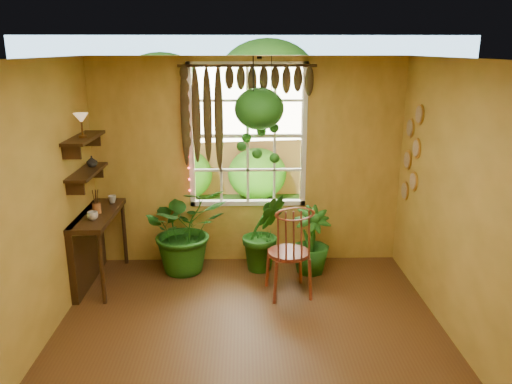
# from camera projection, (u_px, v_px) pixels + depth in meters

# --- Properties ---
(floor) EXTENTS (4.50, 4.50, 0.00)m
(floor) POSITION_uv_depth(u_px,v_px,m) (251.00, 356.00, 4.69)
(floor) COLOR #563518
(floor) RESTS_ON ground
(ceiling) EXTENTS (4.50, 4.50, 0.00)m
(ceiling) POSITION_uv_depth(u_px,v_px,m) (249.00, 59.00, 3.94)
(ceiling) COLOR silver
(ceiling) RESTS_ON wall_back
(wall_back) EXTENTS (4.00, 0.00, 4.00)m
(wall_back) POSITION_uv_depth(u_px,v_px,m) (248.00, 163.00, 6.48)
(wall_back) COLOR gold
(wall_back) RESTS_ON floor
(wall_left) EXTENTS (0.00, 4.50, 4.50)m
(wall_left) POSITION_uv_depth(u_px,v_px,m) (17.00, 222.00, 4.27)
(wall_left) COLOR gold
(wall_left) RESTS_ON floor
(wall_right) EXTENTS (0.00, 4.50, 4.50)m
(wall_right) POSITION_uv_depth(u_px,v_px,m) (478.00, 219.00, 4.37)
(wall_right) COLOR gold
(wall_right) RESTS_ON floor
(window) EXTENTS (1.52, 0.10, 1.86)m
(window) POSITION_uv_depth(u_px,v_px,m) (248.00, 136.00, 6.41)
(window) COLOR white
(window) RESTS_ON wall_back
(valance_vine) EXTENTS (1.70, 0.12, 1.10)m
(valance_vine) POSITION_uv_depth(u_px,v_px,m) (241.00, 91.00, 6.13)
(valance_vine) COLOR #36220E
(valance_vine) RESTS_ON window
(string_lights) EXTENTS (0.03, 0.03, 1.54)m
(string_lights) POSITION_uv_depth(u_px,v_px,m) (188.00, 133.00, 6.29)
(string_lights) COLOR #FF2633
(string_lights) RESTS_ON window
(wall_plates) EXTENTS (0.04, 0.32, 1.10)m
(wall_plates) POSITION_uv_depth(u_px,v_px,m) (411.00, 154.00, 6.03)
(wall_plates) COLOR #FBF4CD
(wall_plates) RESTS_ON wall_right
(counter_ledge) EXTENTS (0.40, 1.20, 0.90)m
(counter_ledge) POSITION_uv_depth(u_px,v_px,m) (91.00, 240.00, 6.03)
(counter_ledge) COLOR #36220E
(counter_ledge) RESTS_ON floor
(shelf_lower) EXTENTS (0.25, 0.90, 0.04)m
(shelf_lower) POSITION_uv_depth(u_px,v_px,m) (87.00, 172.00, 5.80)
(shelf_lower) COLOR #36220E
(shelf_lower) RESTS_ON wall_left
(shelf_upper) EXTENTS (0.25, 0.90, 0.04)m
(shelf_upper) POSITION_uv_depth(u_px,v_px,m) (84.00, 138.00, 5.69)
(shelf_upper) COLOR #36220E
(shelf_upper) RESTS_ON wall_left
(backyard) EXTENTS (14.00, 10.00, 12.00)m
(backyard) POSITION_uv_depth(u_px,v_px,m) (257.00, 119.00, 10.94)
(backyard) COLOR #1F5317
(backyard) RESTS_ON ground
(windsor_chair) EXTENTS (0.56, 0.58, 1.30)m
(windsor_chair) POSITION_uv_depth(u_px,v_px,m) (289.00, 265.00, 5.77)
(windsor_chair) COLOR brown
(windsor_chair) RESTS_ON floor
(potted_plant_left) EXTENTS (1.28, 1.20, 1.15)m
(potted_plant_left) POSITION_uv_depth(u_px,v_px,m) (185.00, 229.00, 6.35)
(potted_plant_left) COLOR #165115
(potted_plant_left) RESTS_ON floor
(potted_plant_mid) EXTENTS (0.66, 0.58, 1.03)m
(potted_plant_mid) POSITION_uv_depth(u_px,v_px,m) (264.00, 232.00, 6.39)
(potted_plant_mid) COLOR #165115
(potted_plant_mid) RESTS_ON floor
(potted_plant_right) EXTENTS (0.57, 0.57, 0.86)m
(potted_plant_right) POSITION_uv_depth(u_px,v_px,m) (311.00, 241.00, 6.34)
(potted_plant_right) COLOR #165115
(potted_plant_right) RESTS_ON floor
(hanging_basket) EXTENTS (0.60, 0.60, 1.29)m
(hanging_basket) POSITION_uv_depth(u_px,v_px,m) (259.00, 116.00, 6.07)
(hanging_basket) COLOR black
(hanging_basket) RESTS_ON ceiling
(cup_a) EXTENTS (0.15, 0.15, 0.10)m
(cup_a) POSITION_uv_depth(u_px,v_px,m) (93.00, 216.00, 5.68)
(cup_a) COLOR silver
(cup_a) RESTS_ON counter_ledge
(cup_b) EXTENTS (0.13, 0.13, 0.09)m
(cup_b) POSITION_uv_depth(u_px,v_px,m) (112.00, 199.00, 6.31)
(cup_b) COLOR beige
(cup_b) RESTS_ON counter_ledge
(brush_jar) EXTENTS (0.10, 0.10, 0.36)m
(brush_jar) POSITION_uv_depth(u_px,v_px,m) (96.00, 202.00, 5.89)
(brush_jar) COLOR #95552B
(brush_jar) RESTS_ON counter_ledge
(shelf_vase) EXTENTS (0.16, 0.16, 0.13)m
(shelf_vase) POSITION_uv_depth(u_px,v_px,m) (92.00, 161.00, 5.96)
(shelf_vase) COLOR #B2AD99
(shelf_vase) RESTS_ON shelf_lower
(tiffany_lamp) EXTENTS (0.16, 0.16, 0.27)m
(tiffany_lamp) POSITION_uv_depth(u_px,v_px,m) (81.00, 120.00, 5.55)
(tiffany_lamp) COLOR brown
(tiffany_lamp) RESTS_ON shelf_upper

